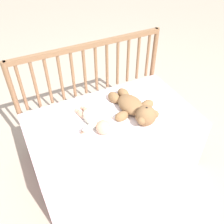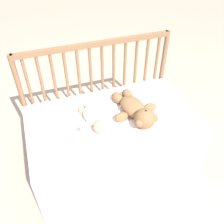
% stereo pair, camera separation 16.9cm
% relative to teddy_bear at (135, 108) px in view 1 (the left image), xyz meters
% --- Properties ---
extents(ground_plane, '(12.00, 12.00, 0.00)m').
position_rel_teddy_bear_xyz_m(ground_plane, '(-0.16, 0.02, -0.50)').
color(ground_plane, tan).
extents(crib_mattress, '(1.17, 0.69, 0.45)m').
position_rel_teddy_bear_xyz_m(crib_mattress, '(-0.16, 0.02, -0.28)').
color(crib_mattress, '#EDB7C6').
rests_on(crib_mattress, ground_plane).
extents(crib_rail, '(1.17, 0.04, 0.85)m').
position_rel_teddy_bear_xyz_m(crib_rail, '(-0.16, 0.38, 0.10)').
color(crib_rail, brown).
rests_on(crib_rail, ground_plane).
extents(blanket, '(0.79, 0.54, 0.01)m').
position_rel_teddy_bear_xyz_m(blanket, '(-0.13, 0.05, -0.05)').
color(blanket, white).
rests_on(blanket, crib_mattress).
extents(teddy_bear, '(0.33, 0.45, 0.14)m').
position_rel_teddy_bear_xyz_m(teddy_bear, '(0.00, 0.00, 0.00)').
color(teddy_bear, olive).
rests_on(teddy_bear, crib_mattress).
extents(baby, '(0.26, 0.34, 0.10)m').
position_rel_teddy_bear_xyz_m(baby, '(-0.29, 0.02, -0.01)').
color(baby, '#EAEACC').
rests_on(baby, crib_mattress).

